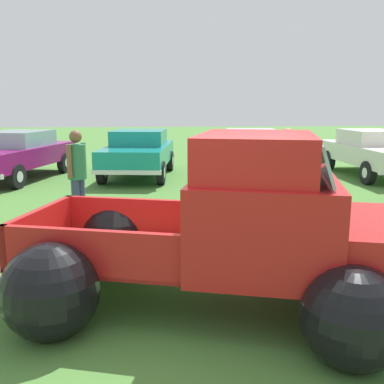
{
  "coord_description": "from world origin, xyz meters",
  "views": [
    {
      "loc": [
        -0.53,
        -4.62,
        2.21
      ],
      "look_at": [
        0.0,
        1.46,
        1.0
      ],
      "focal_mm": 41.31,
      "sensor_mm": 36.0,
      "label": 1
    }
  ],
  "objects_px": {
    "show_car_3": "(372,151)",
    "lane_cone_0": "(98,216)",
    "show_car_0": "(17,153)",
    "show_car_1": "(139,151)",
    "spectator_2": "(77,171)",
    "vintage_pickup_truck": "(239,241)",
    "show_car_2": "(252,150)",
    "spectator_0": "(286,167)",
    "lane_cone_1": "(269,223)"
  },
  "relations": [
    {
      "from": "vintage_pickup_truck",
      "to": "show_car_3",
      "type": "relative_size",
      "value": 1.12
    },
    {
      "from": "show_car_3",
      "to": "spectator_0",
      "type": "height_order",
      "value": "spectator_0"
    },
    {
      "from": "spectator_0",
      "to": "lane_cone_1",
      "type": "distance_m",
      "value": 1.74
    },
    {
      "from": "show_car_3",
      "to": "lane_cone_1",
      "type": "xyz_separation_m",
      "value": [
        -4.93,
        -6.37,
        -0.47
      ]
    },
    {
      "from": "show_car_0",
      "to": "spectator_2",
      "type": "height_order",
      "value": "spectator_2"
    },
    {
      "from": "spectator_2",
      "to": "lane_cone_0",
      "type": "relative_size",
      "value": 2.78
    },
    {
      "from": "lane_cone_0",
      "to": "lane_cone_1",
      "type": "distance_m",
      "value": 2.93
    },
    {
      "from": "vintage_pickup_truck",
      "to": "show_car_2",
      "type": "xyz_separation_m",
      "value": [
        2.2,
        9.22,
        0.02
      ]
    },
    {
      "from": "vintage_pickup_truck",
      "to": "show_car_1",
      "type": "bearing_deg",
      "value": 114.11
    },
    {
      "from": "vintage_pickup_truck",
      "to": "lane_cone_0",
      "type": "xyz_separation_m",
      "value": [
        -1.88,
        3.05,
        -0.45
      ]
    },
    {
      "from": "spectator_2",
      "to": "lane_cone_0",
      "type": "height_order",
      "value": "spectator_2"
    },
    {
      "from": "spectator_2",
      "to": "vintage_pickup_truck",
      "type": "bearing_deg",
      "value": -31.62
    },
    {
      "from": "show_car_0",
      "to": "spectator_2",
      "type": "bearing_deg",
      "value": 40.86
    },
    {
      "from": "show_car_3",
      "to": "spectator_2",
      "type": "xyz_separation_m",
      "value": [
        -8.2,
        -4.93,
        0.22
      ]
    },
    {
      "from": "spectator_0",
      "to": "spectator_2",
      "type": "height_order",
      "value": "spectator_0"
    },
    {
      "from": "show_car_1",
      "to": "show_car_2",
      "type": "xyz_separation_m",
      "value": [
        3.56,
        0.02,
        -0.0
      ]
    },
    {
      "from": "spectator_2",
      "to": "show_car_2",
      "type": "bearing_deg",
      "value": 77.0
    },
    {
      "from": "spectator_0",
      "to": "show_car_1",
      "type": "bearing_deg",
      "value": -101.79
    },
    {
      "from": "show_car_3",
      "to": "show_car_2",
      "type": "bearing_deg",
      "value": -98.43
    },
    {
      "from": "vintage_pickup_truck",
      "to": "spectator_0",
      "type": "height_order",
      "value": "vintage_pickup_truck"
    },
    {
      "from": "vintage_pickup_truck",
      "to": "show_car_2",
      "type": "distance_m",
      "value": 9.48
    },
    {
      "from": "show_car_0",
      "to": "show_car_1",
      "type": "height_order",
      "value": "same"
    },
    {
      "from": "show_car_1",
      "to": "show_car_2",
      "type": "distance_m",
      "value": 3.56
    },
    {
      "from": "spectator_0",
      "to": "lane_cone_1",
      "type": "bearing_deg",
      "value": 23.76
    },
    {
      "from": "vintage_pickup_truck",
      "to": "show_car_3",
      "type": "distance_m",
      "value": 10.48
    },
    {
      "from": "show_car_3",
      "to": "lane_cone_0",
      "type": "distance_m",
      "value": 9.6
    },
    {
      "from": "vintage_pickup_truck",
      "to": "lane_cone_1",
      "type": "height_order",
      "value": "vintage_pickup_truck"
    },
    {
      "from": "vintage_pickup_truck",
      "to": "spectator_2",
      "type": "xyz_separation_m",
      "value": [
        -2.32,
        3.75,
        0.25
      ]
    },
    {
      "from": "vintage_pickup_truck",
      "to": "show_car_2",
      "type": "height_order",
      "value": "vintage_pickup_truck"
    },
    {
      "from": "spectator_2",
      "to": "lane_cone_0",
      "type": "bearing_deg",
      "value": -31.2
    },
    {
      "from": "show_car_0",
      "to": "vintage_pickup_truck",
      "type": "bearing_deg",
      "value": 43.08
    },
    {
      "from": "spectator_0",
      "to": "lane_cone_0",
      "type": "bearing_deg",
      "value": -29.38
    },
    {
      "from": "show_car_0",
      "to": "show_car_1",
      "type": "relative_size",
      "value": 1.08
    },
    {
      "from": "show_car_0",
      "to": "lane_cone_0",
      "type": "distance_m",
      "value": 6.74
    },
    {
      "from": "show_car_3",
      "to": "spectator_0",
      "type": "distance_m",
      "value": 6.51
    },
    {
      "from": "spectator_0",
      "to": "show_car_2",
      "type": "bearing_deg",
      "value": -136.41
    },
    {
      "from": "show_car_2",
      "to": "show_car_3",
      "type": "distance_m",
      "value": 3.72
    },
    {
      "from": "show_car_0",
      "to": "show_car_3",
      "type": "distance_m",
      "value": 10.85
    },
    {
      "from": "show_car_3",
      "to": "lane_cone_0",
      "type": "relative_size",
      "value": 7.01
    },
    {
      "from": "show_car_0",
      "to": "show_car_2",
      "type": "distance_m",
      "value": 7.17
    },
    {
      "from": "show_car_3",
      "to": "lane_cone_0",
      "type": "height_order",
      "value": "show_car_3"
    },
    {
      "from": "show_car_2",
      "to": "show_car_0",
      "type": "bearing_deg",
      "value": -82.59
    },
    {
      "from": "show_car_1",
      "to": "show_car_0",
      "type": "bearing_deg",
      "value": -79.8
    },
    {
      "from": "spectator_0",
      "to": "lane_cone_1",
      "type": "height_order",
      "value": "spectator_0"
    },
    {
      "from": "spectator_0",
      "to": "spectator_2",
      "type": "bearing_deg",
      "value": -40.6
    },
    {
      "from": "show_car_2",
      "to": "lane_cone_0",
      "type": "relative_size",
      "value": 7.02
    },
    {
      "from": "show_car_3",
      "to": "spectator_2",
      "type": "distance_m",
      "value": 9.57
    },
    {
      "from": "show_car_0",
      "to": "show_car_3",
      "type": "bearing_deg",
      "value": 102.4
    },
    {
      "from": "show_car_1",
      "to": "lane_cone_0",
      "type": "bearing_deg",
      "value": 2.53
    },
    {
      "from": "vintage_pickup_truck",
      "to": "show_car_1",
      "type": "relative_size",
      "value": 1.12
    }
  ]
}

